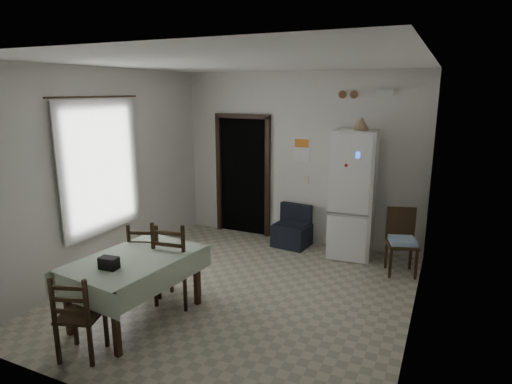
{
  "coord_description": "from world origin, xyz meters",
  "views": [
    {
      "loc": [
        2.34,
        -4.59,
        2.59
      ],
      "look_at": [
        0.0,
        0.5,
        1.25
      ],
      "focal_mm": 30.0,
      "sensor_mm": 36.0,
      "label": 1
    }
  ],
  "objects_px": {
    "dining_chair_near_head": "(80,314)",
    "dining_chair_far_right": "(177,261)",
    "dining_table": "(136,288)",
    "navy_seat": "(292,226)",
    "fridge": "(353,194)",
    "corner_chair": "(402,243)",
    "dining_chair_far_left": "(149,257)"
  },
  "relations": [
    {
      "from": "dining_table",
      "to": "dining_chair_far_right",
      "type": "height_order",
      "value": "dining_chair_far_right"
    },
    {
      "from": "fridge",
      "to": "dining_chair_far_left",
      "type": "relative_size",
      "value": 2.05
    },
    {
      "from": "dining_chair_far_right",
      "to": "dining_chair_near_head",
      "type": "relative_size",
      "value": 1.19
    },
    {
      "from": "dining_table",
      "to": "dining_chair_far_right",
      "type": "distance_m",
      "value": 0.59
    },
    {
      "from": "fridge",
      "to": "dining_table",
      "type": "distance_m",
      "value": 3.55
    },
    {
      "from": "corner_chair",
      "to": "dining_chair_far_left",
      "type": "bearing_deg",
      "value": -163.6
    },
    {
      "from": "corner_chair",
      "to": "dining_chair_near_head",
      "type": "height_order",
      "value": "corner_chair"
    },
    {
      "from": "navy_seat",
      "to": "dining_chair_far_right",
      "type": "height_order",
      "value": "dining_chair_far_right"
    },
    {
      "from": "corner_chair",
      "to": "dining_table",
      "type": "relative_size",
      "value": 0.65
    },
    {
      "from": "dining_table",
      "to": "dining_chair_near_head",
      "type": "xyz_separation_m",
      "value": [
        -0.02,
        -0.79,
        0.07
      ]
    },
    {
      "from": "fridge",
      "to": "dining_chair_far_left",
      "type": "xyz_separation_m",
      "value": [
        -2.09,
        -2.39,
        -0.51
      ]
    },
    {
      "from": "fridge",
      "to": "corner_chair",
      "type": "height_order",
      "value": "fridge"
    },
    {
      "from": "dining_chair_near_head",
      "to": "dining_table",
      "type": "bearing_deg",
      "value": -110.38
    },
    {
      "from": "corner_chair",
      "to": "dining_chair_far_left",
      "type": "relative_size",
      "value": 0.97
    },
    {
      "from": "dining_table",
      "to": "dining_chair_far_right",
      "type": "xyz_separation_m",
      "value": [
        0.19,
        0.54,
        0.16
      ]
    },
    {
      "from": "fridge",
      "to": "corner_chair",
      "type": "bearing_deg",
      "value": -31.62
    },
    {
      "from": "corner_chair",
      "to": "dining_table",
      "type": "bearing_deg",
      "value": -153.26
    },
    {
      "from": "dining_chair_near_head",
      "to": "dining_chair_far_left",
      "type": "bearing_deg",
      "value": -98.13
    },
    {
      "from": "fridge",
      "to": "dining_chair_far_left",
      "type": "bearing_deg",
      "value": -135.39
    },
    {
      "from": "fridge",
      "to": "dining_chair_near_head",
      "type": "relative_size",
      "value": 2.22
    },
    {
      "from": "navy_seat",
      "to": "dining_chair_near_head",
      "type": "xyz_separation_m",
      "value": [
        -0.82,
        -3.79,
        0.11
      ]
    },
    {
      "from": "fridge",
      "to": "navy_seat",
      "type": "relative_size",
      "value": 2.91
    },
    {
      "from": "dining_chair_far_right",
      "to": "dining_chair_near_head",
      "type": "xyz_separation_m",
      "value": [
        -0.21,
        -1.33,
        -0.09
      ]
    },
    {
      "from": "navy_seat",
      "to": "corner_chair",
      "type": "distance_m",
      "value": 1.87
    },
    {
      "from": "dining_chair_far_left",
      "to": "navy_seat",
      "type": "bearing_deg",
      "value": -132.99
    },
    {
      "from": "corner_chair",
      "to": "dining_chair_far_right",
      "type": "relative_size",
      "value": 0.88
    },
    {
      "from": "dining_table",
      "to": "dining_chair_far_left",
      "type": "xyz_separation_m",
      "value": [
        -0.29,
        0.6,
        0.11
      ]
    },
    {
      "from": "navy_seat",
      "to": "corner_chair",
      "type": "bearing_deg",
      "value": -6.52
    },
    {
      "from": "navy_seat",
      "to": "dining_chair_far_left",
      "type": "distance_m",
      "value": 2.63
    },
    {
      "from": "dining_chair_near_head",
      "to": "dining_chair_far_right",
      "type": "bearing_deg",
      "value": -117.89
    },
    {
      "from": "navy_seat",
      "to": "dining_table",
      "type": "height_order",
      "value": "dining_table"
    },
    {
      "from": "dining_chair_far_left",
      "to": "dining_chair_near_head",
      "type": "height_order",
      "value": "dining_chair_far_left"
    }
  ]
}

